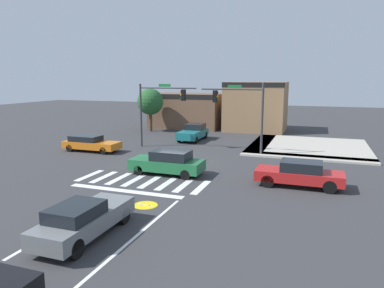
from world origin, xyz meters
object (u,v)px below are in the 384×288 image
car_green (168,162)px  traffic_signal_northeast (240,106)px  car_orange (90,143)px  car_red (299,174)px  roadside_tree (150,102)px  traffic_signal_northwest (160,103)px  car_teal (193,132)px  car_gray (83,219)px

car_green → traffic_signal_northeast: bearing=-111.7°
car_orange → car_red: (17.06, -4.47, 0.08)m
car_green → roadside_tree: 19.15m
traffic_signal_northwest → car_red: (12.16, -7.84, -3.15)m
car_teal → roadside_tree: roadside_tree is taller
traffic_signal_northeast → car_red: 9.56m
car_green → car_gray: (0.64, -9.55, -0.04)m
traffic_signal_northeast → car_orange: 12.80m
traffic_signal_northeast → traffic_signal_northwest: 7.13m
car_orange → car_teal: size_ratio=1.08×
traffic_signal_northwest → car_gray: (4.77, -17.42, -3.17)m
traffic_signal_northeast → roadside_tree: traffic_signal_northeast is taller
car_orange → car_green: (9.03, -4.51, 0.10)m
car_orange → car_gray: size_ratio=1.02×
car_orange → car_gray: bearing=-55.5°
car_green → roadside_tree: roadside_tree is taller
traffic_signal_northeast → car_gray: bearing=82.2°
car_teal → car_red: bearing=40.6°
traffic_signal_northeast → car_teal: size_ratio=1.28×
traffic_signal_northeast → car_teal: bearing=-41.5°
roadside_tree → car_green: bearing=-60.5°
car_teal → car_gray: car_teal is taller
traffic_signal_northeast → car_gray: size_ratio=1.22×
traffic_signal_northeast → car_orange: size_ratio=1.19×
traffic_signal_northwest → car_gray: 18.33m
traffic_signal_northwest → roadside_tree: traffic_signal_northwest is taller
roadside_tree → traffic_signal_northwest: bearing=-59.0°
traffic_signal_northeast → roadside_tree: (-12.32, 9.00, -0.52)m
car_orange → roadside_tree: bearing=91.4°
traffic_signal_northeast → car_red: (5.04, -7.49, -3.14)m
traffic_signal_northeast → car_red: traffic_signal_northeast is taller
car_green → car_gray: car_green is taller
car_red → car_green: 8.03m
traffic_signal_northwest → roadside_tree: size_ratio=1.14×
car_red → roadside_tree: (-17.36, 16.49, 2.62)m
car_red → roadside_tree: roadside_tree is taller
traffic_signal_northwest → car_green: size_ratio=1.19×
traffic_signal_northwest → traffic_signal_northeast: bearing=-2.8°
car_green → car_teal: 12.88m
traffic_signal_northeast → roadside_tree: size_ratio=1.17×
car_orange → car_green: bearing=-26.5°
car_gray → car_red: bearing=-37.6°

